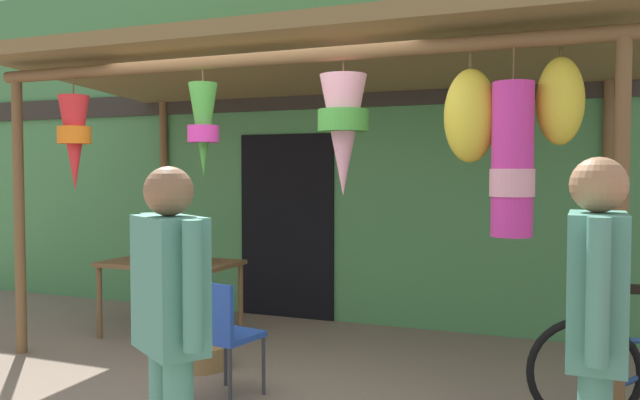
# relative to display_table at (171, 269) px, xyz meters

# --- Properties ---
(ground_plane) EXTENTS (30.00, 30.00, 0.00)m
(ground_plane) POSITION_rel_display_table_xyz_m (1.41, -1.09, -0.65)
(ground_plane) COLOR #756656
(shop_facade) EXTENTS (11.30, 0.29, 3.84)m
(shop_facade) POSITION_rel_display_table_xyz_m (1.41, 1.30, 1.26)
(shop_facade) COLOR #47844C
(shop_facade) RESTS_ON ground_plane
(market_stall_canopy) EXTENTS (5.26, 2.62, 2.67)m
(market_stall_canopy) POSITION_rel_display_table_xyz_m (1.61, -0.10, 1.71)
(market_stall_canopy) COLOR brown
(market_stall_canopy) RESTS_ON ground_plane
(display_table) EXTENTS (1.27, 0.76, 0.73)m
(display_table) POSITION_rel_display_table_xyz_m (0.00, 0.00, 0.00)
(display_table) COLOR brown
(display_table) RESTS_ON ground_plane
(flower_heap_on_table) EXTENTS (0.76, 0.53, 0.14)m
(flower_heap_on_table) POSITION_rel_display_table_xyz_m (0.05, -0.01, 0.15)
(flower_heap_on_table) COLOR orange
(flower_heap_on_table) RESTS_ON display_table
(folding_chair) EXTENTS (0.47, 0.47, 0.84)m
(folding_chair) POSITION_rel_display_table_xyz_m (1.35, -1.35, -0.15)
(folding_chair) COLOR #2347A8
(folding_chair) RESTS_ON ground_plane
(wicker_basket_by_table) EXTENTS (0.47, 0.47, 0.18)m
(wicker_basket_by_table) POSITION_rel_display_table_xyz_m (0.80, -0.75, -0.56)
(wicker_basket_by_table) COLOR olive
(wicker_basket_by_table) RESTS_ON ground_plane
(vendor_in_orange) EXTENTS (0.51, 0.40, 1.62)m
(vendor_in_orange) POSITION_rel_display_table_xyz_m (1.98, -2.82, 0.30)
(vendor_in_orange) COLOR #4C8E7A
(vendor_in_orange) RESTS_ON ground_plane
(shopper_by_bananas) EXTENTS (0.22, 0.59, 1.66)m
(shopper_by_bananas) POSITION_rel_display_table_xyz_m (3.72, -2.38, 0.32)
(shopper_by_bananas) COLOR #4C8E7A
(shopper_by_bananas) RESTS_ON ground_plane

